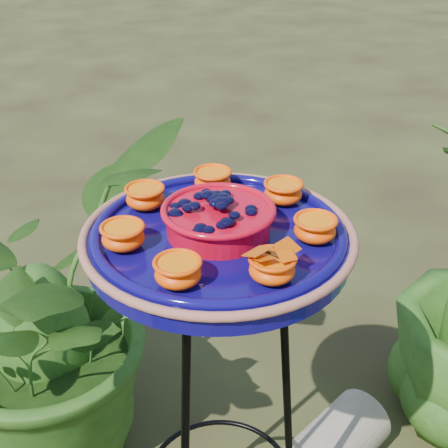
{
  "coord_description": "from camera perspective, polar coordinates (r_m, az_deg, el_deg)",
  "views": [
    {
      "loc": [
        -0.33,
        -0.82,
        1.59
      ],
      "look_at": [
        -0.11,
        0.13,
        1.03
      ],
      "focal_mm": 50.0,
      "sensor_mm": 36.0,
      "label": 1
    }
  ],
  "objects": [
    {
      "name": "feeder_dish",
      "position": [
        1.15,
        -0.5,
        -0.89
      ],
      "size": [
        0.62,
        0.62,
        0.11
      ],
      "rotation": [
        0.0,
        0.0,
        0.35
      ],
      "color": "#0C0651",
      "rests_on": "tripod_stand"
    },
    {
      "name": "shrub_back_left",
      "position": [
        1.87,
        -16.47,
        -7.63
      ],
      "size": [
        1.08,
        1.13,
        0.98
      ],
      "primitive_type": "imported",
      "rotation": [
        0.0,
        0.0,
        1.12
      ],
      "color": "#204A13",
      "rests_on": "ground"
    },
    {
      "name": "tripod_stand",
      "position": [
        1.41,
        -0.43,
        -15.79
      ],
      "size": [
        0.45,
        0.45,
        0.96
      ],
      "rotation": [
        0.0,
        0.0,
        0.35
      ],
      "color": "black",
      "rests_on": "ground"
    }
  ]
}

